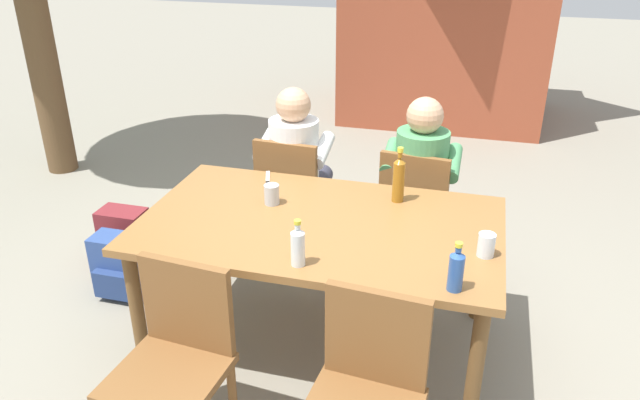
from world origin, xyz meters
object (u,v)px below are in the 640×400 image
at_px(chair_far_left, 293,191).
at_px(chair_far_right, 416,206).
at_px(backpack_by_far_side, 121,267).
at_px(bottle_clear, 298,246).
at_px(cup_glass, 486,245).
at_px(dining_table, 320,235).
at_px(chair_near_right, 367,390).
at_px(cup_steel, 272,194).
at_px(person_in_white_shirt, 421,175).
at_px(person_in_plaid_shirt, 298,162).
at_px(backpack_by_near_side, 124,239).
at_px(table_knife, 268,181).
at_px(bottle_amber, 399,178).
at_px(bottle_blue, 456,270).
at_px(chair_near_left, 176,354).

bearing_deg(chair_far_left, chair_far_right, 0.03).
relative_size(chair_far_right, backpack_by_far_side, 2.24).
bearing_deg(chair_far_right, bottle_clear, -107.01).
bearing_deg(cup_glass, dining_table, 171.40).
relative_size(chair_near_right, cup_steel, 8.04).
height_order(person_in_white_shirt, person_in_plaid_shirt, same).
height_order(person_in_white_shirt, backpack_by_near_side, person_in_white_shirt).
bearing_deg(backpack_by_far_side, chair_near_right, -29.33).
relative_size(cup_steel, backpack_by_near_side, 0.27).
distance_m(chair_far_left, cup_glass, 1.58).
distance_m(dining_table, person_in_white_shirt, 1.03).
bearing_deg(chair_near_right, dining_table, 116.41).
distance_m(cup_glass, table_knife, 1.34).
bearing_deg(person_in_plaid_shirt, backpack_by_near_side, -154.18).
bearing_deg(backpack_by_near_side, backpack_by_far_side, -61.55).
height_order(bottle_amber, backpack_by_near_side, bottle_amber).
xyz_separation_m(dining_table, bottle_amber, (0.34, 0.34, 0.21)).
xyz_separation_m(chair_near_right, bottle_blue, (0.28, 0.40, 0.35)).
bearing_deg(person_in_white_shirt, bottle_amber, -96.29).
distance_m(chair_far_right, table_knife, 0.96).
height_order(person_in_plaid_shirt, cup_steel, person_in_plaid_shirt).
xyz_separation_m(dining_table, table_knife, (-0.42, 0.40, 0.08)).
distance_m(dining_table, cup_steel, 0.35).
distance_m(bottle_amber, backpack_by_near_side, 1.93).
height_order(person_in_plaid_shirt, bottle_clear, person_in_plaid_shirt).
bearing_deg(chair_far_left, bottle_blue, -48.92).
xyz_separation_m(cup_steel, backpack_by_far_side, (-1.00, -0.00, -0.61)).
bearing_deg(chair_far_left, cup_steel, -81.04).
distance_m(chair_near_left, cup_steel, 1.02).
bearing_deg(cup_glass, table_knife, 157.02).
relative_size(person_in_plaid_shirt, backpack_by_far_side, 3.04).
xyz_separation_m(bottle_amber, bottle_blue, (0.35, -0.78, -0.04)).
relative_size(chair_far_left, person_in_plaid_shirt, 0.74).
xyz_separation_m(bottle_blue, table_knife, (-1.12, 0.84, -0.09)).
bearing_deg(dining_table, backpack_by_far_side, 174.33).
bearing_deg(chair_near_left, backpack_by_near_side, 130.04).
relative_size(chair_far_right, cup_steel, 8.04).
xyz_separation_m(chair_far_right, person_in_plaid_shirt, (-0.80, 0.11, 0.17)).
height_order(chair_near_left, person_in_white_shirt, person_in_white_shirt).
xyz_separation_m(chair_near_right, bottle_amber, (-0.07, 1.17, 0.39)).
bearing_deg(cup_steel, bottle_clear, -60.19).
distance_m(bottle_blue, table_knife, 1.40).
bearing_deg(chair_far_right, person_in_white_shirt, 85.03).
relative_size(person_in_white_shirt, cup_glass, 10.72).
xyz_separation_m(bottle_blue, backpack_by_far_side, (-1.99, 0.57, -0.66)).
distance_m(chair_far_left, bottle_clear, 1.37).
distance_m(chair_near_right, cup_steel, 1.24).
bearing_deg(chair_far_left, chair_near_right, -63.64).
distance_m(chair_near_left, backpack_by_near_side, 1.68).
distance_m(person_in_white_shirt, backpack_by_far_side, 1.95).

